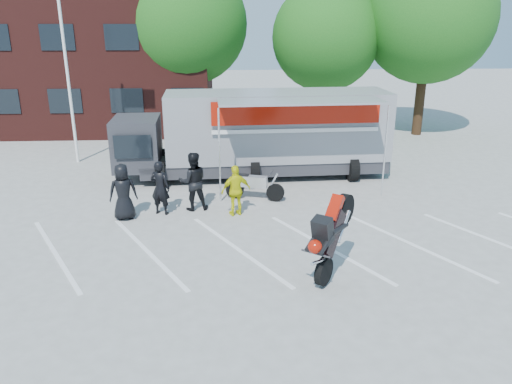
{
  "coord_description": "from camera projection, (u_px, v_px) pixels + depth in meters",
  "views": [
    {
      "loc": [
        0.03,
        -11.12,
        5.85
      ],
      "look_at": [
        0.74,
        1.9,
        1.3
      ],
      "focal_mm": 35.0,
      "sensor_mm": 36.0,
      "label": 1
    }
  ],
  "objects": [
    {
      "name": "tree_left",
      "position": [
        188.0,
        24.0,
        25.55
      ],
      "size": [
        6.12,
        6.12,
        8.64
      ],
      "color": "#382314",
      "rests_on": "ground"
    },
    {
      "name": "flagpole",
      "position": [
        70.0,
        39.0,
        19.85
      ],
      "size": [
        1.61,
        0.12,
        8.0
      ],
      "color": "white",
      "rests_on": "ground"
    },
    {
      "name": "spectator_leather_b",
      "position": [
        160.0,
        188.0,
        15.51
      ],
      "size": [
        0.73,
        0.59,
        1.73
      ],
      "primitive_type": "imported",
      "rotation": [
        0.0,
        0.0,
        2.81
      ],
      "color": "black",
      "rests_on": "ground"
    },
    {
      "name": "transporter_truck",
      "position": [
        264.0,
        176.0,
        19.61
      ],
      "size": [
        10.45,
        5.4,
        3.26
      ],
      "primitive_type": null,
      "rotation": [
        0.0,
        0.0,
        0.05
      ],
      "color": "gray",
      "rests_on": "ground"
    },
    {
      "name": "tree_right",
      "position": [
        429.0,
        18.0,
        24.66
      ],
      "size": [
        6.46,
        6.46,
        9.12
      ],
      "color": "#382314",
      "rests_on": "ground"
    },
    {
      "name": "spectator_leather_c",
      "position": [
        193.0,
        181.0,
        15.85
      ],
      "size": [
        1.03,
        0.87,
        1.89
      ],
      "primitive_type": "imported",
      "rotation": [
        0.0,
        0.0,
        3.32
      ],
      "color": "black",
      "rests_on": "ground"
    },
    {
      "name": "office_building",
      "position": [
        47.0,
        63.0,
        27.71
      ],
      "size": [
        18.0,
        8.0,
        7.0
      ],
      "primitive_type": "cube",
      "color": "#471A16",
      "rests_on": "ground"
    },
    {
      "name": "parked_motorcycle",
      "position": [
        255.0,
        200.0,
        17.02
      ],
      "size": [
        2.17,
        1.21,
        1.08
      ],
      "primitive_type": null,
      "rotation": [
        0.0,
        0.0,
        1.3
      ],
      "color": "silver",
      "rests_on": "ground"
    },
    {
      "name": "tree_mid",
      "position": [
        326.0,
        37.0,
        25.18
      ],
      "size": [
        5.44,
        5.44,
        7.68
      ],
      "color": "#382314",
      "rests_on": "ground"
    },
    {
      "name": "spectator_hivis",
      "position": [
        236.0,
        191.0,
        15.44
      ],
      "size": [
        1.02,
        0.68,
        1.61
      ],
      "primitive_type": "imported",
      "rotation": [
        0.0,
        0.0,
        3.47
      ],
      "color": "#DDDD0B",
      "rests_on": "ground"
    },
    {
      "name": "ground",
      "position": [
        230.0,
        267.0,
        12.41
      ],
      "size": [
        100.0,
        100.0,
        0.0
      ],
      "primitive_type": "plane",
      "color": "#A9A9A4",
      "rests_on": "ground"
    },
    {
      "name": "spectator_leather_a",
      "position": [
        123.0,
        192.0,
        15.11
      ],
      "size": [
        0.96,
        0.74,
        1.74
      ],
      "primitive_type": "imported",
      "rotation": [
        0.0,
        0.0,
        3.39
      ],
      "color": "black",
      "rests_on": "ground"
    },
    {
      "name": "parking_bay_lines",
      "position": [
        230.0,
        249.0,
        13.35
      ],
      "size": [
        18.09,
        13.33,
        0.01
      ],
      "primitive_type": "cube",
      "rotation": [
        0.0,
        0.0,
        0.52
      ],
      "color": "white",
      "rests_on": "ground"
    },
    {
      "name": "stunt_bike_rider",
      "position": [
        337.0,
        273.0,
        12.09
      ],
      "size": [
        1.85,
        2.05,
        2.23
      ],
      "primitive_type": null,
      "rotation": [
        0.0,
        0.0,
        -0.64
      ],
      "color": "black",
      "rests_on": "ground"
    }
  ]
}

